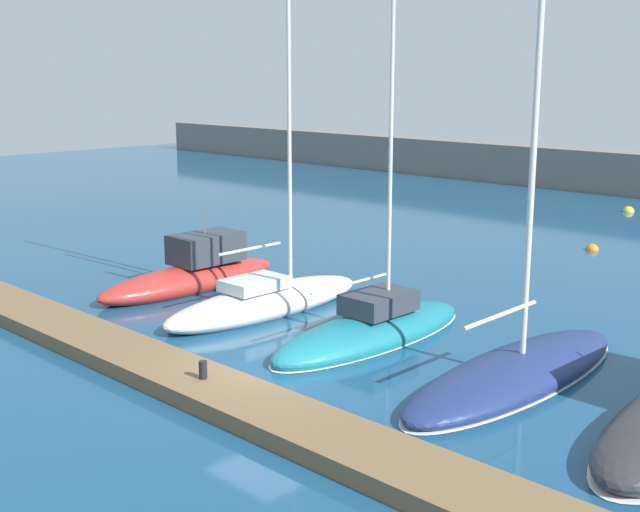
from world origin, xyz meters
TOP-DOWN VIEW (x-y plane):
  - ground_plane at (0.00, 0.00)m, footprint 120.00×120.00m
  - dock_pier at (0.00, -1.86)m, footprint 25.89×1.90m
  - motorboat_red_nearest at (-8.64, 4.20)m, footprint 2.13×7.60m
  - sailboat_ivory_second at (-4.55, 3.99)m, footprint 2.25×8.00m
  - sailboat_teal_third at (-0.25, 4.23)m, footprint 2.46×7.81m
  - sailboat_navy_fourth at (4.54, 4.26)m, footprint 2.57×8.98m
  - mooring_buoy_yellow at (-4.84, 31.25)m, footprint 0.62×0.62m
  - mooring_buoy_orange at (-1.47, 20.29)m, footprint 0.57×0.57m
  - dock_bollard at (-0.31, -1.86)m, footprint 0.20×0.20m

SIDE VIEW (x-z plane):
  - ground_plane at x=0.00m, z-range 0.00..0.00m
  - mooring_buoy_yellow at x=-4.84m, z-range -0.31..0.31m
  - mooring_buoy_orange at x=-1.47m, z-range -0.29..0.29m
  - dock_pier at x=0.00m, z-range 0.00..0.41m
  - sailboat_teal_third at x=-0.25m, z-range -6.57..7.07m
  - sailboat_navy_fourth at x=4.54m, z-range -6.75..7.26m
  - sailboat_ivory_second at x=-4.55m, z-range -6.19..6.99m
  - motorboat_red_nearest at x=-8.64m, z-range -1.02..2.10m
  - dock_bollard at x=-0.31m, z-range 0.41..0.85m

